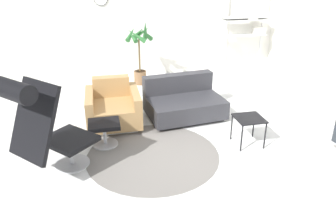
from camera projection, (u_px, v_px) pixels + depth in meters
ground_plane at (164, 140)px, 4.86m from camera, size 12.00×12.00×0.00m
wall_back at (133, 14)px, 7.19m from camera, size 12.00×0.09×2.80m
round_rug at (153, 155)px, 4.47m from camera, size 1.81×1.81×0.01m
lounge_chair at (41, 120)px, 3.69m from camera, size 1.10×1.08×1.33m
ottoman at (104, 129)px, 4.64m from camera, size 0.44×0.38×0.36m
armchair_red at (113, 109)px, 5.27m from camera, size 0.85×0.88×0.70m
couch_low at (183, 103)px, 5.56m from camera, size 1.32×1.00×0.66m
side_table at (249, 121)px, 4.62m from camera, size 0.39×0.39×0.42m
potted_plant at (140, 53)px, 6.89m from camera, size 0.61×0.60×1.38m
shelf_unit at (249, 24)px, 7.57m from camera, size 1.07×0.28×2.04m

